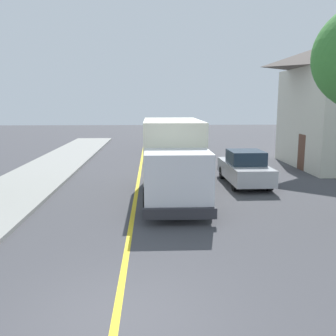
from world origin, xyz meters
TOP-DOWN VIEW (x-y plane):
  - ground_plane at (0.00, 0.00)m, footprint 120.00×120.00m
  - centre_line_yellow at (0.00, 10.00)m, footprint 0.16×56.00m
  - box_truck at (1.58, 9.06)m, footprint 2.41×7.18m
  - parked_car_near at (2.46, 14.98)m, footprint 1.99×4.47m
  - parked_car_mid at (2.27, 22.34)m, footprint 1.94×4.46m
  - parked_car_far at (2.20, 27.90)m, footprint 2.01×4.48m
  - parked_van_across at (5.20, 11.31)m, footprint 1.87×4.43m

SIDE VIEW (x-z plane):
  - ground_plane at x=0.00m, z-range 0.00..0.00m
  - centre_line_yellow at x=0.00m, z-range 0.00..0.01m
  - parked_car_near at x=2.46m, z-range -0.04..1.63m
  - parked_car_mid at x=2.27m, z-range -0.04..1.63m
  - parked_car_far at x=2.20m, z-range -0.04..1.63m
  - parked_van_across at x=5.20m, z-range -0.04..1.63m
  - box_truck at x=1.58m, z-range 0.17..3.37m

